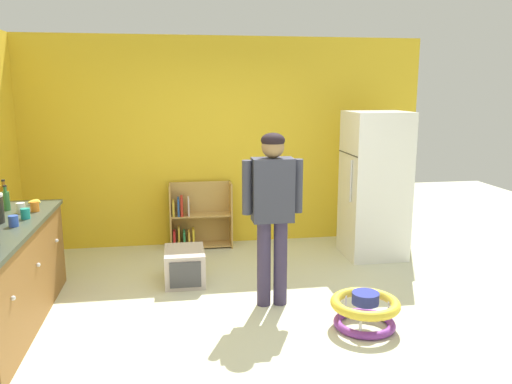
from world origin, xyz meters
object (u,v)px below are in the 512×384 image
bookshelf (197,219)px  green_glass_bottle (6,200)px  baby_walker (365,310)px  blue_cup (13,221)px  banana_bunch (36,201)px  standing_person (273,203)px  orange_cup (35,207)px  amber_bottle (4,194)px  kitchen_counter (1,279)px  refrigerator (375,185)px  pet_carrier (185,266)px  white_cup (21,208)px  teal_cup (25,214)px

bookshelf → green_glass_bottle: (-1.87, -1.41, 0.63)m
baby_walker → blue_cup: (-2.96, 0.52, 0.79)m
banana_bunch → green_glass_bottle: size_ratio=0.64×
standing_person → banana_bunch: standing_person is taller
banana_bunch → orange_cup: bearing=-77.3°
standing_person → amber_bottle: (-2.60, 0.86, -0.00)m
kitchen_counter → blue_cup: blue_cup is taller
blue_cup → orange_cup: bearing=85.9°
green_glass_bottle → orange_cup: (0.28, -0.09, -0.05)m
refrigerator → green_glass_bottle: refrigerator is taller
orange_cup → refrigerator: bearing=12.4°
bookshelf → baby_walker: 2.90m
bookshelf → refrigerator: bearing=-17.9°
refrigerator → pet_carrier: (-2.33, -0.55, -0.71)m
baby_walker → blue_cup: 3.11m
banana_bunch → green_glass_bottle: 0.32m
pet_carrier → standing_person: bearing=-41.2°
refrigerator → orange_cup: refrigerator is taller
baby_walker → standing_person: bearing=139.4°
kitchen_counter → bookshelf: kitchen_counter is taller
kitchen_counter → pet_carrier: 1.80m
pet_carrier → green_glass_bottle: (-1.68, -0.17, 0.82)m
refrigerator → pet_carrier: 2.50m
refrigerator → baby_walker: bearing=-113.3°
standing_person → baby_walker: bearing=-40.6°
standing_person → pet_carrier: 1.36m
kitchen_counter → amber_bottle: amber_bottle is taller
bookshelf → pet_carrier: bookshelf is taller
banana_bunch → standing_person: bearing=-18.8°
banana_bunch → amber_bottle: size_ratio=0.64×
banana_bunch → baby_walker: bearing=-24.8°
amber_bottle → kitchen_counter: bearing=-77.7°
kitchen_counter → amber_bottle: size_ratio=8.94×
orange_cup → white_cup: bearing=-163.8°
refrigerator → orange_cup: bearing=-167.6°
orange_cup → blue_cup: (-0.04, -0.54, 0.00)m
standing_person → pet_carrier: (-0.82, 0.71, -0.82)m
green_glass_bottle → teal_cup: (0.27, -0.37, -0.05)m
baby_walker → bookshelf: bearing=117.5°
blue_cup → bookshelf: bearing=51.5°
white_cup → amber_bottle: bearing=121.7°
kitchen_counter → baby_walker: (3.10, -0.49, -0.29)m
pet_carrier → teal_cup: (-1.41, -0.54, 0.77)m
baby_walker → teal_cup: (-2.93, 0.78, 0.79)m
orange_cup → teal_cup: bearing=-92.3°
banana_bunch → white_cup: white_cup is taller
green_glass_bottle → orange_cup: 0.30m
refrigerator → green_glass_bottle: size_ratio=7.24×
amber_bottle → pet_carrier: bearing=-4.5°
blue_cup → baby_walker: bearing=-9.9°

